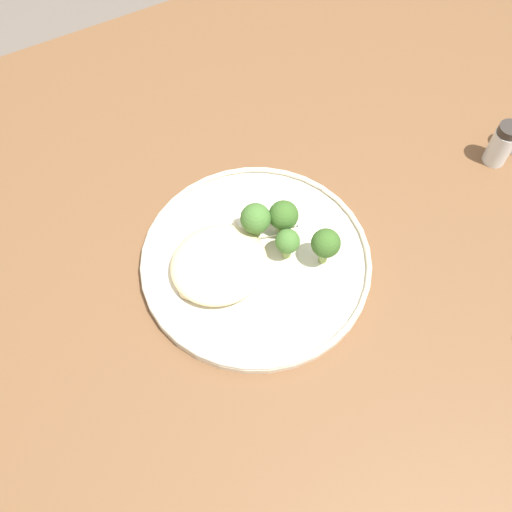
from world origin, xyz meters
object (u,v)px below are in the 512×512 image
Objects in this scene: seared_scallop_on_noodles at (213,278)px; seared_scallop_tiny_bay at (252,253)px; seared_scallop_half_hidden at (206,262)px; broccoli_floret_center_pile at (283,216)px; broccoli_floret_front_edge at (255,218)px; broccoli_floret_small_sprig at (287,242)px; seared_scallop_front_small at (189,288)px; pepper_shaker at (502,144)px; dinner_plate at (256,261)px; broccoli_floret_split_head at (326,244)px.

seared_scallop_tiny_bay is at bearing -171.85° from seared_scallop_on_noodles.
seared_scallop_half_hidden and seared_scallop_tiny_bay have the same top height.
broccoli_floret_center_pile is 0.95× the size of broccoli_floret_front_edge.
broccoli_floret_center_pile is (-0.11, -0.02, 0.02)m from seared_scallop_on_noodles.
broccoli_floret_center_pile reaches higher than broccoli_floret_small_sprig.
seared_scallop_front_small is 0.56× the size of broccoli_floret_small_sprig.
broccoli_floret_front_edge is (0.02, -0.05, 0.01)m from broccoli_floret_small_sprig.
pepper_shaker reaches higher than seared_scallop_tiny_bay.
broccoli_floret_small_sprig is (-0.10, 0.03, 0.02)m from seared_scallop_half_hidden.
seared_scallop_on_noodles is 0.02m from seared_scallop_half_hidden.
seared_scallop_front_small is at bearing 8.92° from broccoli_floret_center_pile.
seared_scallop_front_small is at bearing 0.37° from dinner_plate.
dinner_plate is 0.05m from broccoli_floret_small_sprig.
dinner_plate is 4.88× the size of broccoli_floret_split_head.
broccoli_floret_small_sprig is at bearing 156.56° from seared_scallop_tiny_bay.
seared_scallop_on_noodles is 0.14m from broccoli_floret_split_head.
broccoli_floret_split_head is (-0.13, 0.06, 0.03)m from seared_scallop_half_hidden.
seared_scallop_half_hidden is 0.06m from seared_scallop_tiny_bay.
broccoli_floret_split_head is at bearing 164.33° from seared_scallop_on_noodles.
pepper_shaker reaches higher than seared_scallop_half_hidden.
broccoli_floret_center_pile reaches higher than dinner_plate.
seared_scallop_front_small is (0.03, 0.02, -0.00)m from seared_scallop_half_hidden.
seared_scallop_on_noodles is 0.98× the size of seared_scallop_front_small.
broccoli_floret_center_pile is at bearing -5.81° from pepper_shaker.
seared_scallop_tiny_bay is at bearing 54.47° from broccoli_floret_front_edge.
seared_scallop_front_small is at bearing 33.36° from seared_scallop_half_hidden.
pepper_shaker is (-0.30, -0.03, -0.02)m from broccoli_floret_split_head.
seared_scallop_half_hidden is (0.06, -0.02, 0.01)m from dinner_plate.
broccoli_floret_small_sprig reaches higher than seared_scallop_half_hidden.
broccoli_floret_split_head reaches higher than broccoli_floret_center_pile.
dinner_plate is at bearing -177.42° from seared_scallop_on_noodles.
broccoli_floret_front_edge is (0.03, -0.01, 0.00)m from broccoli_floret_center_pile.
broccoli_floret_center_pile is at bearing -167.59° from seared_scallop_on_noodles.
seared_scallop_tiny_bay is 0.47× the size of broccoli_floret_split_head.
broccoli_floret_front_edge reaches higher than broccoli_floret_center_pile.
broccoli_floret_small_sprig is (0.01, 0.03, -0.00)m from broccoli_floret_center_pile.
seared_scallop_front_small is 0.13m from broccoli_floret_small_sprig.
broccoli_floret_small_sprig is 0.82× the size of broccoli_floret_split_head.
broccoli_floret_center_pile is 0.93× the size of broccoli_floret_split_head.
broccoli_floret_split_head is at bearing 149.05° from seared_scallop_tiny_bay.
broccoli_floret_small_sprig reaches higher than seared_scallop_front_small.
seared_scallop_tiny_bay is 0.04m from broccoli_floret_front_edge.
seared_scallop_front_small reaches higher than dinner_plate.
broccoli_floret_front_edge is at bearing -19.54° from broccoli_floret_center_pile.
pepper_shaker reaches higher than seared_scallop_front_small.
broccoli_floret_small_sprig is 0.05m from broccoli_floret_split_head.
seared_scallop_front_small is 0.15m from broccoli_floret_center_pile.
seared_scallop_half_hidden is at bearing -19.31° from broccoli_floret_small_sprig.
seared_scallop_tiny_bay is at bearing -61.11° from dinner_plate.
pepper_shaker is (-0.33, 0.03, -0.01)m from broccoli_floret_center_pile.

